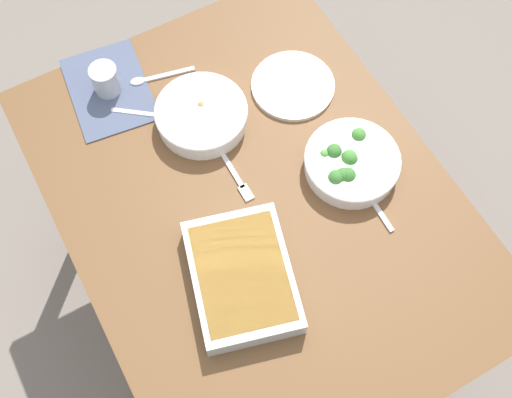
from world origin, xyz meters
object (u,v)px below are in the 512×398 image
(spoon_by_broccoli, at_px, (367,193))
(spoon_spare, at_px, (153,78))
(drink_cup, at_px, (106,81))
(stew_bowl, at_px, (202,115))
(broccoli_bowl, at_px, (351,163))
(side_plate, at_px, (293,86))
(fork_on_table, at_px, (236,176))
(baking_dish, at_px, (242,277))
(spoon_by_stew, at_px, (154,115))

(spoon_by_broccoli, relative_size, spoon_spare, 1.00)
(spoon_spare, bearing_deg, drink_cup, -102.24)
(stew_bowl, relative_size, spoon_spare, 1.35)
(stew_bowl, height_order, broccoli_bowl, broccoli_bowl)
(drink_cup, distance_m, side_plate, 0.49)
(side_plate, bearing_deg, stew_bowl, -94.31)
(stew_bowl, bearing_deg, fork_on_table, -0.13)
(spoon_spare, distance_m, fork_on_table, 0.37)
(baking_dish, height_order, side_plate, baking_dish)
(broccoli_bowl, bearing_deg, spoon_by_broccoli, -0.37)
(spoon_by_broccoli, height_order, spoon_spare, same)
(spoon_by_stew, xyz_separation_m, spoon_spare, (-0.11, 0.05, 0.00))
(drink_cup, bearing_deg, baking_dish, 4.97)
(drink_cup, relative_size, side_plate, 0.39)
(drink_cup, bearing_deg, stew_bowl, 39.26)
(baking_dish, height_order, spoon_by_broccoli, baking_dish)
(spoon_by_stew, relative_size, spoon_spare, 0.86)
(baking_dish, xyz_separation_m, fork_on_table, (-0.24, 0.11, -0.03))
(baking_dish, xyz_separation_m, spoon_by_broccoli, (-0.05, 0.37, -0.03))
(broccoli_bowl, xyz_separation_m, drink_cup, (-0.51, -0.43, 0.01))
(side_plate, relative_size, spoon_spare, 1.26)
(spoon_by_broccoli, bearing_deg, side_plate, 179.70)
(stew_bowl, xyz_separation_m, spoon_by_broccoli, (0.38, 0.26, -0.03))
(side_plate, relative_size, spoon_by_broccoli, 1.25)
(baking_dish, bearing_deg, fork_on_table, 154.81)
(drink_cup, relative_size, spoon_spare, 0.49)
(spoon_by_broccoli, distance_m, fork_on_table, 0.32)
(stew_bowl, height_order, baking_dish, baking_dish)
(stew_bowl, xyz_separation_m, spoon_by_stew, (-0.08, -0.10, -0.03))
(side_plate, bearing_deg, broccoli_bowl, -0.28)
(spoon_by_stew, distance_m, spoon_spare, 0.12)
(spoon_spare, xyz_separation_m, fork_on_table, (0.37, 0.05, -0.00))
(broccoli_bowl, relative_size, baking_dish, 0.68)
(baking_dish, distance_m, spoon_spare, 0.61)
(spoon_by_stew, bearing_deg, broccoli_bowl, 43.56)
(broccoli_bowl, height_order, drink_cup, drink_cup)
(broccoli_bowl, bearing_deg, stew_bowl, -139.38)
(baking_dish, bearing_deg, broccoli_bowl, 108.92)
(broccoli_bowl, bearing_deg, spoon_spare, -147.26)
(spoon_by_stew, xyz_separation_m, spoon_by_broccoli, (0.46, 0.36, 0.00))
(broccoli_bowl, bearing_deg, spoon_by_stew, -136.44)
(spoon_by_stew, height_order, spoon_by_broccoli, same)
(baking_dish, bearing_deg, drink_cup, -175.03)
(spoon_by_stew, distance_m, fork_on_table, 0.28)
(drink_cup, height_order, spoon_spare, drink_cup)
(stew_bowl, distance_m, side_plate, 0.26)
(side_plate, bearing_deg, spoon_by_broccoli, -0.30)
(side_plate, bearing_deg, drink_cup, -118.02)
(baking_dish, bearing_deg, spoon_spare, 174.23)
(broccoli_bowl, xyz_separation_m, spoon_by_stew, (-0.38, -0.36, -0.03))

